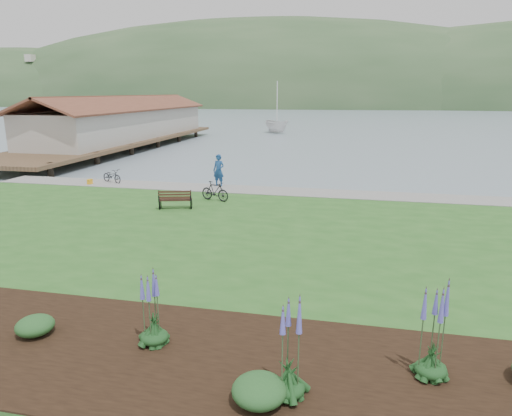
{
  "coord_description": "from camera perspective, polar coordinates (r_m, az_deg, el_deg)",
  "views": [
    {
      "loc": [
        4.34,
        -17.69,
        5.8
      ],
      "look_at": [
        0.55,
        -0.49,
        1.3
      ],
      "focal_mm": 32.0,
      "sensor_mm": 36.0,
      "label": 1
    }
  ],
  "objects": [
    {
      "name": "pier_pavilion",
      "position": [
        51.44,
        -16.13,
        10.26
      ],
      "size": [
        8.0,
        36.0,
        5.4
      ],
      "color": "#4C3826",
      "rests_on": "ground"
    },
    {
      "name": "person",
      "position": [
        26.7,
        -4.7,
        5.04
      ],
      "size": [
        0.9,
        0.71,
        2.22
      ],
      "primitive_type": "imported",
      "rotation": [
        0.0,
        0.0,
        -0.21
      ],
      "color": "navy",
      "rests_on": "lawn"
    },
    {
      "name": "shrub_0",
      "position": [
        11.8,
        -25.91,
        -13.09
      ],
      "size": [
        0.85,
        0.85,
        0.42
      ],
      "primitive_type": "ellipsoid",
      "color": "#1E4C21",
      "rests_on": "garden_bed"
    },
    {
      "name": "pannier",
      "position": [
        29.09,
        -20.05,
        3.09
      ],
      "size": [
        0.24,
        0.33,
        0.33
      ],
      "primitive_type": "cube",
      "rotation": [
        0.0,
        0.0,
        -0.15
      ],
      "color": "#F4A41C",
      "rests_on": "lawn"
    },
    {
      "name": "garden_bed",
      "position": [
        9.64,
        2.46,
        -19.6
      ],
      "size": [
        24.0,
        4.4,
        0.04
      ],
      "primitive_type": "cube",
      "color": "black",
      "rests_on": "lawn"
    },
    {
      "name": "far_hillside",
      "position": [
        188.43,
        17.56,
        11.92
      ],
      "size": [
        580.0,
        80.0,
        38.0
      ],
      "primitive_type": null,
      "color": "#32512E",
      "rests_on": "ground"
    },
    {
      "name": "bicycle_a",
      "position": [
        29.22,
        -17.57,
        3.86
      ],
      "size": [
        1.15,
        1.71,
        0.85
      ],
      "primitive_type": "imported",
      "rotation": [
        0.0,
        0.0,
        1.17
      ],
      "color": "black",
      "rests_on": "lawn"
    },
    {
      "name": "bicycle_b",
      "position": [
        23.28,
        -5.16,
        2.11
      ],
      "size": [
        0.98,
        1.7,
        0.99
      ],
      "primitive_type": "imported",
      "rotation": [
        0.0,
        0.0,
        1.24
      ],
      "color": "black",
      "rests_on": "lawn"
    },
    {
      "name": "shrub_1",
      "position": [
        8.66,
        0.4,
        -21.84
      ],
      "size": [
        0.99,
        0.99,
        0.49
      ],
      "primitive_type": "ellipsoid",
      "color": "#1E4C21",
      "rests_on": "garden_bed"
    },
    {
      "name": "echium_0",
      "position": [
        8.53,
        4.11,
        -17.92
      ],
      "size": [
        0.62,
        0.62,
        2.15
      ],
      "color": "#153B19",
      "rests_on": "garden_bed"
    },
    {
      "name": "sailboat",
      "position": [
        66.56,
        2.61,
        9.32
      ],
      "size": [
        12.47,
        12.48,
        23.09
      ],
      "primitive_type": "imported",
      "rotation": [
        0.0,
        0.0,
        0.72
      ],
      "color": "silver",
      "rests_on": "ground"
    },
    {
      "name": "shoreline_path",
      "position": [
        25.54,
        2.35,
        2.15
      ],
      "size": [
        34.0,
        2.2,
        0.03
      ],
      "primitive_type": "cube",
      "color": "gray",
      "rests_on": "lawn"
    },
    {
      "name": "echium_1",
      "position": [
        9.56,
        21.41,
        -14.42
      ],
      "size": [
        0.62,
        0.62,
        2.24
      ],
      "color": "#153B19",
      "rests_on": "garden_bed"
    },
    {
      "name": "ground",
      "position": [
        19.11,
        -1.31,
        -3.33
      ],
      "size": [
        600.0,
        600.0,
        0.0
      ],
      "primitive_type": "plane",
      "color": "slate",
      "rests_on": "ground"
    },
    {
      "name": "park_bench",
      "position": [
        21.9,
        -10.06,
        1.11
      ],
      "size": [
        1.64,
        1.01,
        0.95
      ],
      "rotation": [
        0.0,
        0.0,
        0.28
      ],
      "color": "black",
      "rests_on": "lawn"
    },
    {
      "name": "echium_4",
      "position": [
        10.3,
        -12.78,
        -12.3
      ],
      "size": [
        0.62,
        0.62,
        2.0
      ],
      "color": "#153B19",
      "rests_on": "garden_bed"
    },
    {
      "name": "lawn",
      "position": [
        17.21,
        -2.89,
        -4.67
      ],
      "size": [
        34.0,
        20.0,
        0.4
      ],
      "primitive_type": "cube",
      "color": "#285C20",
      "rests_on": "ground"
    }
  ]
}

